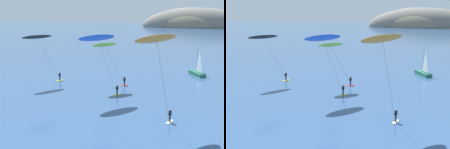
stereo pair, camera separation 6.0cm
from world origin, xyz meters
TOP-DOWN VIEW (x-y plane):
  - headland_island at (-0.44, 220.49)m, footprint 85.07×43.27m
  - sailboat_near at (3.27, 45.04)m, footprint 3.85×5.60m
  - kitesurfer_orange at (-1.08, 15.33)m, footprint 4.77×6.14m
  - kitesurfer_black at (-24.03, 29.25)m, footprint 5.12×6.67m
  - kitesurfer_lime at (-11.56, 29.89)m, footprint 5.59×5.32m
  - kitesurfer_blue at (-10.85, 23.77)m, footprint 5.35×6.39m

SIDE VIEW (x-z plane):
  - headland_island at x=-0.44m, z-range -15.43..15.43m
  - sailboat_near at x=3.27m, z-range -2.21..3.49m
  - kitesurfer_lime at x=-11.56m, z-range 2.93..11.00m
  - kitesurfer_black at x=-24.03m, z-range 3.41..12.47m
  - kitesurfer_blue at x=-10.85m, z-range 3.85..13.77m
  - kitesurfer_orange at x=-1.08m, z-range 4.29..15.14m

